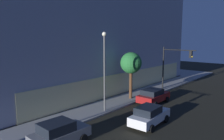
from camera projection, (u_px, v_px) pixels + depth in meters
modern_building at (67, 18)px, 36.24m from camera, size 34.36×25.90×21.65m
traffic_light_far_corner at (173, 62)px, 28.99m from camera, size 0.32×4.54×6.02m
street_lamp_sidewalk at (104, 62)px, 20.99m from camera, size 0.44×0.44×7.78m
sidewalk_tree at (131, 63)px, 25.61m from camera, size 2.54×2.54×5.56m
car_grey at (59, 133)px, 14.91m from camera, size 4.11×2.24×1.68m
car_white at (149, 115)px, 18.36m from camera, size 4.42×2.15×1.67m
car_red at (153, 96)px, 24.64m from camera, size 4.27×2.24×1.62m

